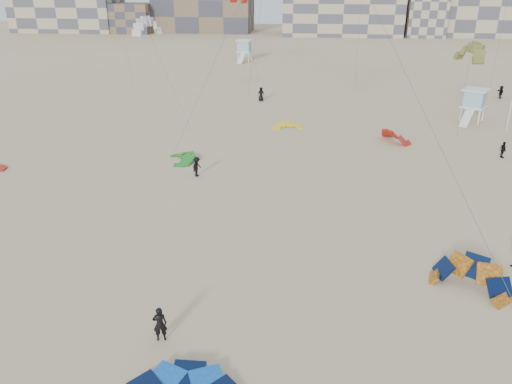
# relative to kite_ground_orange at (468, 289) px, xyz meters

# --- Properties ---
(ground) EXTENTS (320.00, 320.00, 0.00)m
(ground) POSITION_rel_kite_ground_orange_xyz_m (-12.92, -5.97, 0.00)
(ground) COLOR #D4B68E
(ground) RESTS_ON ground
(kite_ground_orange) EXTENTS (6.00, 5.97, 4.38)m
(kite_ground_orange) POSITION_rel_kite_ground_orange_xyz_m (0.00, 0.00, 0.00)
(kite_ground_orange) COLOR orange
(kite_ground_orange) RESTS_ON ground
(kite_ground_green) EXTENTS (4.93, 4.79, 1.96)m
(kite_ground_green) POSITION_rel_kite_ground_orange_xyz_m (-20.83, 18.02, 0.00)
(kite_ground_green) COLOR #138722
(kite_ground_green) RESTS_ON ground
(kite_ground_red_far) EXTENTS (5.07, 5.04, 3.71)m
(kite_ground_red_far) POSITION_rel_kite_ground_orange_xyz_m (-0.52, 26.28, 0.00)
(kite_ground_red_far) COLOR #B01E00
(kite_ground_red_far) RESTS_ON ground
(kite_ground_yellow) EXTENTS (4.42, 4.56, 1.58)m
(kite_ground_yellow) POSITION_rel_kite_ground_orange_xyz_m (-11.78, 29.79, 0.00)
(kite_ground_yellow) COLOR yellow
(kite_ground_yellow) RESTS_ON ground
(kitesurfer_main) EXTENTS (0.75, 0.59, 1.81)m
(kitesurfer_main) POSITION_rel_kite_ground_orange_xyz_m (-15.40, -6.06, 0.90)
(kitesurfer_main) COLOR black
(kitesurfer_main) RESTS_ON ground
(kitesurfer_c) EXTENTS (0.96, 1.26, 1.72)m
(kitesurfer_c) POSITION_rel_kite_ground_orange_xyz_m (-18.47, 14.35, 0.86)
(kitesurfer_c) COLOR black
(kitesurfer_c) RESTS_ON ground
(kitesurfer_d) EXTENTS (0.53, 0.97, 1.57)m
(kitesurfer_d) POSITION_rel_kite_ground_orange_xyz_m (8.69, 22.38, 0.78)
(kitesurfer_d) COLOR black
(kitesurfer_d) RESTS_ON ground
(kitesurfer_e) EXTENTS (1.02, 0.80, 1.85)m
(kitesurfer_e) POSITION_rel_kite_ground_orange_xyz_m (-16.20, 42.15, 0.93)
(kitesurfer_e) COLOR black
(kitesurfer_e) RESTS_ON ground
(kitesurfer_f) EXTENTS (0.71, 1.66, 1.74)m
(kitesurfer_f) POSITION_rel_kite_ground_orange_xyz_m (16.30, 47.71, 0.87)
(kitesurfer_f) COLOR black
(kitesurfer_f) RESTS_ON ground
(kite_fly_grey) EXTENTS (8.02, 7.88, 10.60)m
(kite_fly_grey) POSITION_rel_kite_ground_orange_xyz_m (-27.18, 30.11, 10.42)
(kite_fly_grey) COLOR silver
(kite_fly_grey) RESTS_ON ground
(kite_fly_olive) EXTENTS (4.94, 7.48, 8.92)m
(kite_fly_olive) POSITION_rel_kite_ground_orange_xyz_m (6.55, 30.20, 8.28)
(kite_fly_olive) COLOR olive
(kite_fly_olive) RESTS_ON ground
(lifeguard_tower_near) EXTENTS (3.58, 5.61, 3.74)m
(lifeguard_tower_near) POSITION_rel_kite_ground_orange_xyz_m (9.26, 35.20, 1.85)
(lifeguard_tower_near) COLOR white
(lifeguard_tower_near) RESTS_ON ground
(lifeguard_tower_far) EXTENTS (3.14, 5.65, 4.02)m
(lifeguard_tower_far) POSITION_rel_kite_ground_orange_xyz_m (-23.21, 74.81, 1.99)
(lifeguard_tower_far) COLOR white
(lifeguard_tower_far) RESTS_ON ground
(condo_west_a) EXTENTS (30.00, 15.00, 14.00)m
(condo_west_a) POSITION_rel_kite_ground_orange_xyz_m (-82.92, 124.03, 7.00)
(condo_west_a) COLOR tan
(condo_west_a) RESTS_ON ground
(condo_mid) EXTENTS (32.00, 16.00, 12.00)m
(condo_mid) POSITION_rel_kite_ground_orange_xyz_m (-2.92, 124.03, 6.00)
(condo_mid) COLOR tan
(condo_mid) RESTS_ON ground
(condo_east) EXTENTS (26.00, 14.00, 16.00)m
(condo_east) POSITION_rel_kite_ground_orange_xyz_m (37.08, 126.03, 8.00)
(condo_east) COLOR tan
(condo_east) RESTS_ON ground
(condo_fill_left) EXTENTS (12.00, 10.00, 8.00)m
(condo_fill_left) POSITION_rel_kite_ground_orange_xyz_m (-62.92, 122.03, 4.00)
(condo_fill_left) COLOR brown
(condo_fill_left) RESTS_ON ground
(condo_fill_right) EXTENTS (10.00, 10.00, 10.00)m
(condo_fill_right) POSITION_rel_kite_ground_orange_xyz_m (19.08, 122.03, 5.00)
(condo_fill_right) COLOR tan
(condo_fill_right) RESTS_ON ground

